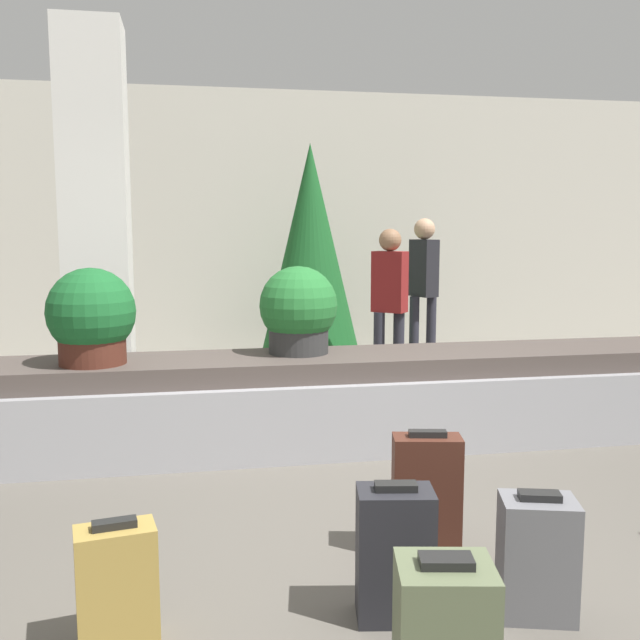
{
  "coord_description": "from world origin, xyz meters",
  "views": [
    {
      "loc": [
        -0.91,
        -3.29,
        1.58
      ],
      "look_at": [
        0.0,
        1.64,
        0.91
      ],
      "focal_mm": 40.0,
      "sensor_mm": 36.0,
      "label": 1
    }
  ],
  "objects_px": {
    "suitcase_5": "(117,587)",
    "potted_plant_1": "(298,311)",
    "pillar": "(97,223)",
    "suitcase_4": "(426,495)",
    "traveler_1": "(424,279)",
    "suitcase_3": "(537,557)",
    "suitcase_1": "(395,553)",
    "potted_plant_0": "(91,318)",
    "traveler_0": "(389,295)",
    "decorated_tree": "(310,250)",
    "suitcase_0": "(444,639)"
  },
  "relations": [
    {
      "from": "suitcase_5",
      "to": "potted_plant_1",
      "type": "distance_m",
      "value": 2.75
    },
    {
      "from": "pillar",
      "to": "suitcase_4",
      "type": "bearing_deg",
      "value": -58.75
    },
    {
      "from": "suitcase_4",
      "to": "traveler_1",
      "type": "xyz_separation_m",
      "value": [
        1.48,
        4.45,
        0.7
      ]
    },
    {
      "from": "suitcase_3",
      "to": "suitcase_5",
      "type": "bearing_deg",
      "value": -166.99
    },
    {
      "from": "suitcase_1",
      "to": "pillar",
      "type": "bearing_deg",
      "value": 122.71
    },
    {
      "from": "potted_plant_0",
      "to": "traveler_0",
      "type": "relative_size",
      "value": 0.41
    },
    {
      "from": "potted_plant_1",
      "to": "decorated_tree",
      "type": "relative_size",
      "value": 0.26
    },
    {
      "from": "suitcase_0",
      "to": "suitcase_5",
      "type": "xyz_separation_m",
      "value": [
        -1.07,
        0.58,
        -0.02
      ]
    },
    {
      "from": "suitcase_3",
      "to": "decorated_tree",
      "type": "xyz_separation_m",
      "value": [
        -0.05,
        5.12,
        1.07
      ]
    },
    {
      "from": "suitcase_1",
      "to": "suitcase_4",
      "type": "xyz_separation_m",
      "value": [
        0.31,
        0.52,
        0.02
      ]
    },
    {
      "from": "traveler_0",
      "to": "pillar",
      "type": "bearing_deg",
      "value": -129.54
    },
    {
      "from": "decorated_tree",
      "to": "suitcase_3",
      "type": "bearing_deg",
      "value": -89.4
    },
    {
      "from": "suitcase_1",
      "to": "traveler_1",
      "type": "bearing_deg",
      "value": 79.67
    },
    {
      "from": "suitcase_1",
      "to": "potted_plant_1",
      "type": "relative_size",
      "value": 0.9
    },
    {
      "from": "suitcase_0",
      "to": "traveler_1",
      "type": "xyz_separation_m",
      "value": [
        1.8,
        5.56,
        0.73
      ]
    },
    {
      "from": "suitcase_3",
      "to": "suitcase_1",
      "type": "bearing_deg",
      "value": -172.78
    },
    {
      "from": "suitcase_1",
      "to": "suitcase_4",
      "type": "bearing_deg",
      "value": 68.73
    },
    {
      "from": "suitcase_3",
      "to": "potted_plant_1",
      "type": "distance_m",
      "value": 2.68
    },
    {
      "from": "decorated_tree",
      "to": "pillar",
      "type": "bearing_deg",
      "value": -144.1
    },
    {
      "from": "suitcase_1",
      "to": "suitcase_4",
      "type": "distance_m",
      "value": 0.61
    },
    {
      "from": "suitcase_1",
      "to": "suitcase_5",
      "type": "distance_m",
      "value": 1.08
    },
    {
      "from": "potted_plant_0",
      "to": "traveler_0",
      "type": "bearing_deg",
      "value": 34.98
    },
    {
      "from": "suitcase_4",
      "to": "potted_plant_1",
      "type": "xyz_separation_m",
      "value": [
        -0.33,
        1.9,
        0.68
      ]
    },
    {
      "from": "suitcase_3",
      "to": "traveler_1",
      "type": "relative_size",
      "value": 0.31
    },
    {
      "from": "suitcase_0",
      "to": "potted_plant_0",
      "type": "height_order",
      "value": "potted_plant_0"
    },
    {
      "from": "suitcase_5",
      "to": "traveler_1",
      "type": "bearing_deg",
      "value": 50.09
    },
    {
      "from": "suitcase_4",
      "to": "traveler_0",
      "type": "bearing_deg",
      "value": 88.28
    },
    {
      "from": "suitcase_4",
      "to": "potted_plant_0",
      "type": "relative_size",
      "value": 0.95
    },
    {
      "from": "suitcase_0",
      "to": "suitcase_4",
      "type": "xyz_separation_m",
      "value": [
        0.32,
        1.11,
        0.04
      ]
    },
    {
      "from": "pillar",
      "to": "decorated_tree",
      "type": "xyz_separation_m",
      "value": [
        2.04,
        1.48,
        -0.28
      ]
    },
    {
      "from": "pillar",
      "to": "traveler_0",
      "type": "xyz_separation_m",
      "value": [
        2.66,
        0.5,
        -0.69
      ]
    },
    {
      "from": "pillar",
      "to": "suitcase_3",
      "type": "height_order",
      "value": "pillar"
    },
    {
      "from": "suitcase_5",
      "to": "traveler_0",
      "type": "bearing_deg",
      "value": 51.45
    },
    {
      "from": "suitcase_0",
      "to": "traveler_0",
      "type": "distance_m",
      "value": 4.82
    },
    {
      "from": "pillar",
      "to": "suitcase_0",
      "type": "bearing_deg",
      "value": -69.87
    },
    {
      "from": "suitcase_3",
      "to": "pillar",
      "type": "bearing_deg",
      "value": 135.68
    },
    {
      "from": "potted_plant_1",
      "to": "pillar",
      "type": "bearing_deg",
      "value": 143.28
    },
    {
      "from": "potted_plant_1",
      "to": "traveler_0",
      "type": "distance_m",
      "value": 1.99
    },
    {
      "from": "suitcase_4",
      "to": "suitcase_5",
      "type": "height_order",
      "value": "suitcase_4"
    },
    {
      "from": "pillar",
      "to": "suitcase_5",
      "type": "distance_m",
      "value": 3.84
    },
    {
      "from": "suitcase_3",
      "to": "potted_plant_1",
      "type": "relative_size",
      "value": 0.83
    },
    {
      "from": "suitcase_0",
      "to": "suitcase_1",
      "type": "xyz_separation_m",
      "value": [
        0.01,
        0.58,
        0.01
      ]
    },
    {
      "from": "pillar",
      "to": "traveler_0",
      "type": "distance_m",
      "value": 2.79
    },
    {
      "from": "suitcase_0",
      "to": "suitcase_3",
      "type": "xyz_separation_m",
      "value": [
        0.58,
        0.5,
        -0.01
      ]
    },
    {
      "from": "suitcase_4",
      "to": "decorated_tree",
      "type": "bearing_deg",
      "value": 98.76
    },
    {
      "from": "suitcase_1",
      "to": "suitcase_0",
      "type": "bearing_deg",
      "value": -81.26
    },
    {
      "from": "suitcase_1",
      "to": "traveler_1",
      "type": "relative_size",
      "value": 0.34
    },
    {
      "from": "suitcase_3",
      "to": "suitcase_0",
      "type": "bearing_deg",
      "value": -123.59
    },
    {
      "from": "suitcase_0",
      "to": "potted_plant_0",
      "type": "xyz_separation_m",
      "value": [
        -1.42,
        2.85,
        0.72
      ]
    },
    {
      "from": "suitcase_5",
      "to": "potted_plant_1",
      "type": "xyz_separation_m",
      "value": [
        1.07,
        2.43,
        0.73
      ]
    }
  ]
}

